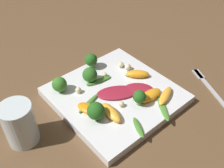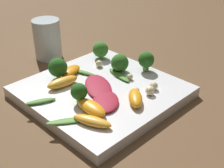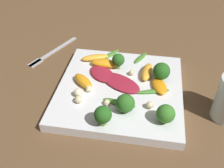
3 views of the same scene
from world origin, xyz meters
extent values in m
plane|color=brown|center=(0.00, 0.00, 0.00)|extent=(2.40, 2.40, 0.00)
cube|color=white|center=(0.00, 0.00, 0.01)|extent=(0.30, 0.30, 0.02)
cube|color=#B2B2B7|center=(-0.16, -0.23, 0.00)|extent=(0.18, 0.09, 0.01)
cube|color=#B2B2B7|center=(-0.09, -0.26, 0.00)|extent=(0.05, 0.04, 0.01)
ellipsoid|color=maroon|center=(-0.01, 0.00, 0.03)|extent=(0.10, 0.12, 0.01)
ellipsoid|color=maroon|center=(-0.04, -0.05, 0.03)|extent=(0.09, 0.09, 0.01)
ellipsoid|color=orange|center=(0.01, -0.09, 0.03)|extent=(0.06, 0.07, 0.02)
ellipsoid|color=#FCAD33|center=(-0.06, 0.06, 0.03)|extent=(0.07, 0.04, 0.02)
ellipsoid|color=orange|center=(-0.08, -0.05, 0.03)|extent=(0.03, 0.07, 0.02)
ellipsoid|color=#FCAD33|center=(-0.10, -0.08, 0.03)|extent=(0.05, 0.08, 0.02)
ellipsoid|color=orange|center=(-0.01, 0.09, 0.03)|extent=(0.07, 0.05, 0.01)
cylinder|color=#7A9E51|center=(-0.04, 0.10, 0.03)|extent=(0.01, 0.01, 0.02)
sphere|color=#26601E|center=(-0.04, 0.10, 0.05)|extent=(0.04, 0.04, 0.04)
cylinder|color=#84AD5B|center=(0.08, 0.02, 0.03)|extent=(0.01, 0.01, 0.01)
sphere|color=#2D6B23|center=(0.08, 0.02, 0.05)|extent=(0.04, 0.04, 0.04)
cylinder|color=#84AD5B|center=(0.10, 0.11, 0.03)|extent=(0.01, 0.01, 0.01)
sphere|color=#387A28|center=(0.10, 0.11, 0.05)|extent=(0.04, 0.04, 0.04)
cylinder|color=#7A9E51|center=(-0.07, -0.02, 0.03)|extent=(0.01, 0.01, 0.02)
sphere|color=#26601E|center=(-0.07, -0.02, 0.05)|extent=(0.03, 0.03, 0.03)
cylinder|color=#7A9E51|center=(0.13, -0.02, 0.03)|extent=(0.01, 0.01, 0.02)
sphere|color=#26601E|center=(0.13, -0.02, 0.05)|extent=(0.04, 0.04, 0.04)
ellipsoid|color=#518E33|center=(-0.12, -0.05, 0.03)|extent=(0.08, 0.06, 0.00)
ellipsoid|color=#47842D|center=(-0.13, 0.04, 0.03)|extent=(0.06, 0.04, 0.01)
ellipsoid|color=#47842D|center=(0.01, 0.08, 0.03)|extent=(0.04, 0.08, 0.01)
ellipsoid|color=#47842D|center=(0.06, 0.01, 0.03)|extent=(0.03, 0.08, 0.01)
sphere|color=beige|center=(0.07, -0.02, 0.03)|extent=(0.01, 0.01, 0.01)
sphere|color=beige|center=(0.03, -0.07, 0.03)|extent=(0.02, 0.02, 0.02)
sphere|color=beige|center=(0.05, -0.09, 0.03)|extent=(0.02, 0.02, 0.02)
sphere|color=beige|center=(0.06, 0.07, 0.03)|extent=(0.02, 0.02, 0.02)
sphere|color=beige|center=(0.07, -0.09, 0.03)|extent=(0.02, 0.02, 0.02)
sphere|color=beige|center=(-0.05, 0.02, 0.03)|extent=(0.01, 0.01, 0.01)
camera|label=1|loc=(-0.38, 0.34, 0.50)|focal=42.00mm
camera|label=2|loc=(-0.39, -0.42, 0.36)|focal=50.00mm
camera|label=3|loc=(0.48, 0.06, 0.44)|focal=42.00mm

